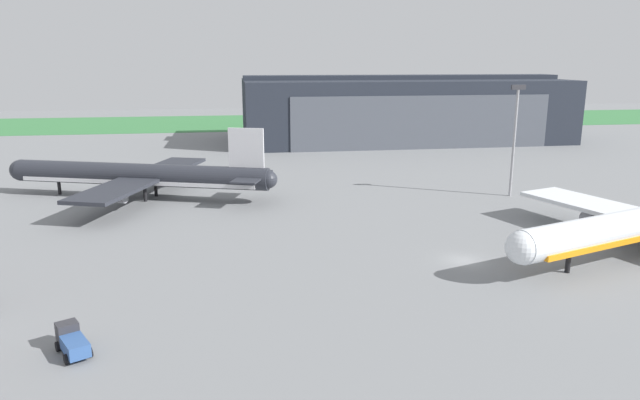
# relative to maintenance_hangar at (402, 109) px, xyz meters

# --- Properties ---
(ground_plane) EXTENTS (440.00, 440.00, 0.00)m
(ground_plane) POSITION_rel_maintenance_hangar_xyz_m (-22.73, -101.37, -8.75)
(ground_plane) COLOR slate
(grass_field_strip) EXTENTS (440.00, 56.00, 0.08)m
(grass_field_strip) POSITION_rel_maintenance_hangar_xyz_m (-22.73, 53.99, -8.71)
(grass_field_strip) COLOR #387941
(grass_field_strip) RESTS_ON ground_plane
(maintenance_hangar) EXTENTS (90.18, 38.16, 18.42)m
(maintenance_hangar) POSITION_rel_maintenance_hangar_xyz_m (0.00, 0.00, 0.00)
(maintenance_hangar) COLOR #232833
(maintenance_hangar) RESTS_ON ground_plane
(airliner_far_right) EXTENTS (45.24, 37.04, 12.20)m
(airliner_far_right) POSITION_rel_maintenance_hangar_xyz_m (-64.10, -63.81, -4.85)
(airliner_far_right) COLOR #282B33
(airliner_far_right) RESTS_ON ground_plane
(pushback_tractor) EXTENTS (3.44, 4.47, 2.15)m
(pushback_tractor) POSITION_rel_maintenance_hangar_xyz_m (-61.92, -117.06, -7.72)
(pushback_tractor) COLOR #2D2D33
(pushback_tractor) RESTS_ON ground_plane
(apron_light_mast) EXTENTS (2.40, 0.50, 18.70)m
(apron_light_mast) POSITION_rel_maintenance_hangar_xyz_m (-2.05, -71.62, 2.23)
(apron_light_mast) COLOR #99999E
(apron_light_mast) RESTS_ON ground_plane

